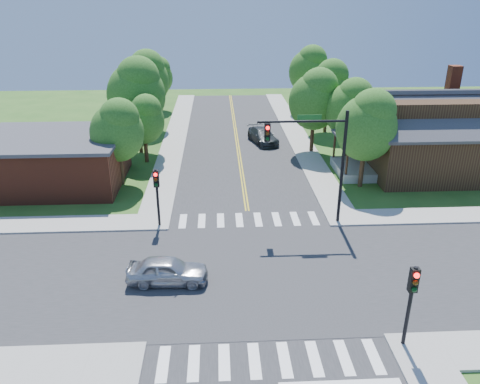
{
  "coord_description": "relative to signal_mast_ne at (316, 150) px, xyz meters",
  "views": [
    {
      "loc": [
        -1.89,
        -20.51,
        13.51
      ],
      "look_at": [
        -0.58,
        5.71,
        2.2
      ],
      "focal_mm": 35.0,
      "sensor_mm": 36.0,
      "label": 1
    }
  ],
  "objects": [
    {
      "name": "signal_pole_nw",
      "position": [
        -9.51,
        -0.01,
        -2.19
      ],
      "size": [
        0.34,
        0.42,
        3.8
      ],
      "color": "black",
      "rests_on": "ground"
    },
    {
      "name": "ground",
      "position": [
        -3.91,
        -5.59,
        -4.85
      ],
      "size": [
        100.0,
        100.0,
        0.0
      ],
      "primitive_type": "plane",
      "color": "#2C581B",
      "rests_on": "ground"
    },
    {
      "name": "crosswalk_south",
      "position": [
        -3.91,
        -11.79,
        -4.8
      ],
      "size": [
        8.85,
        2.0,
        0.01
      ],
      "color": "white",
      "rests_on": "ground"
    },
    {
      "name": "car_silver",
      "position": [
        -8.43,
        -6.13,
        -4.16
      ],
      "size": [
        2.03,
        4.19,
        1.37
      ],
      "primitive_type": "imported",
      "rotation": [
        0.0,
        0.0,
        1.52
      ],
      "color": "#BBBDC3",
      "rests_on": "ground"
    },
    {
      "name": "signal_pole_se",
      "position": [
        1.69,
        -11.21,
        -2.19
      ],
      "size": [
        0.34,
        0.42,
        3.8
      ],
      "color": "black",
      "rests_on": "ground"
    },
    {
      "name": "tree_w_a",
      "position": [
        -13.01,
        7.16,
        -0.52
      ],
      "size": [
        3.9,
        3.7,
        6.62
      ],
      "color": "#382314",
      "rests_on": "ground"
    },
    {
      "name": "tree_e_c",
      "position": [
        5.46,
        20.6,
        0.04
      ],
      "size": [
        4.4,
        4.18,
        7.47
      ],
      "color": "#382314",
      "rests_on": "ground"
    },
    {
      "name": "tree_bldg",
      "position": [
        -11.83,
        12.16,
        -1.01
      ],
      "size": [
        3.46,
        3.28,
        5.88
      ],
      "color": "#382314",
      "rests_on": "ground"
    },
    {
      "name": "road_ns",
      "position": [
        -3.91,
        -5.59,
        -4.83
      ],
      "size": [
        10.0,
        90.0,
        0.04
      ],
      "primitive_type": "cube",
      "color": "#2D2D30",
      "rests_on": "ground"
    },
    {
      "name": "building_nw",
      "position": [
        -18.11,
        7.61,
        -2.97
      ],
      "size": [
        10.4,
        8.4,
        3.73
      ],
      "color": "maroon",
      "rests_on": "ground"
    },
    {
      "name": "tree_e_b",
      "position": [
        5.43,
        12.2,
        -0.24
      ],
      "size": [
        4.15,
        3.94,
        7.05
      ],
      "color": "#382314",
      "rests_on": "ground"
    },
    {
      "name": "sidewalk_nw",
      "position": [
        -19.73,
        10.23,
        -4.78
      ],
      "size": [
        40.0,
        40.0,
        0.14
      ],
      "color": "#9E9B93",
      "rests_on": "ground"
    },
    {
      "name": "crosswalk_north",
      "position": [
        -3.91,
        0.61,
        -4.8
      ],
      "size": [
        8.85,
        2.0,
        0.01
      ],
      "color": "white",
      "rests_on": "ground"
    },
    {
      "name": "road_ew",
      "position": [
        -3.91,
        -5.59,
        -4.83
      ],
      "size": [
        90.0,
        10.0,
        0.04
      ],
      "primitive_type": "cube",
      "color": "#2D2D30",
      "rests_on": "ground"
    },
    {
      "name": "tree_w_c",
      "position": [
        -13.01,
        22.75,
        0.55
      ],
      "size": [
        4.85,
        4.61,
        8.24
      ],
      "color": "#382314",
      "rests_on": "ground"
    },
    {
      "name": "sidewalk_ne",
      "position": [
        11.9,
        10.23,
        -4.78
      ],
      "size": [
        40.0,
        40.0,
        0.14
      ],
      "color": "#9E9B93",
      "rests_on": "ground"
    },
    {
      "name": "tree_w_b",
      "position": [
        -12.69,
        14.81,
        0.76
      ],
      "size": [
        5.04,
        4.79,
        8.57
      ],
      "color": "#382314",
      "rests_on": "ground"
    },
    {
      "name": "intersection_patch",
      "position": [
        -3.91,
        -5.59,
        -4.85
      ],
      "size": [
        10.2,
        10.2,
        0.06
      ],
      "primitive_type": "cube",
      "color": "#2D2D30",
      "rests_on": "ground"
    },
    {
      "name": "tree_house",
      "position": [
        2.76,
        13.98,
        0.13
      ],
      "size": [
        4.48,
        4.25,
        7.61
      ],
      "color": "#382314",
      "rests_on": "ground"
    },
    {
      "name": "tree_e_d",
      "position": [
        5.07,
        29.06,
        0.34
      ],
      "size": [
        4.66,
        4.43,
        7.92
      ],
      "color": "#382314",
      "rests_on": "ground"
    },
    {
      "name": "centerline",
      "position": [
        -3.91,
        -5.59,
        -4.8
      ],
      "size": [
        0.3,
        90.0,
        0.01
      ],
      "color": "gold",
      "rests_on": "ground"
    },
    {
      "name": "tree_e_a",
      "position": [
        4.91,
        5.83,
        -0.02
      ],
      "size": [
        4.34,
        4.12,
        7.38
      ],
      "color": "#382314",
      "rests_on": "ground"
    },
    {
      "name": "tree_w_d",
      "position": [
        -12.87,
        31.34,
        -0.63
      ],
      "size": [
        3.79,
        3.6,
        6.44
      ],
      "color": "#382314",
      "rests_on": "ground"
    },
    {
      "name": "signal_mast_ne",
      "position": [
        0.0,
        0.0,
        0.0
      ],
      "size": [
        5.3,
        0.42,
        7.2
      ],
      "color": "black",
      "rests_on": "ground"
    },
    {
      "name": "house_ne",
      "position": [
        11.19,
        8.65,
        -1.52
      ],
      "size": [
        13.05,
        8.8,
        7.11
      ],
      "color": "black",
      "rests_on": "ground"
    },
    {
      "name": "car_dgrey",
      "position": [
        -1.45,
        17.07,
        -4.17
      ],
      "size": [
        4.4,
        5.68,
        1.35
      ],
      "primitive_type": "imported",
      "rotation": [
        0.0,
        0.0,
        0.28
      ],
      "color": "#333638",
      "rests_on": "ground"
    }
  ]
}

